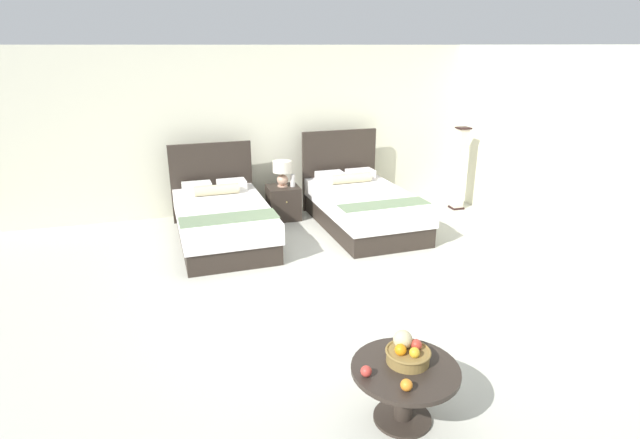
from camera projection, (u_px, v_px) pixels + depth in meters
ground_plane at (340, 296)px, 5.63m from camera, size 10.28×10.40×0.02m
wall_back at (275, 130)px, 8.27m from camera, size 10.28×0.12×2.65m
wall_side_right at (578, 154)px, 6.45m from camera, size 0.12×6.00×2.65m
bed_near_window at (222, 219)px, 7.11m from camera, size 1.32×2.19×1.23m
bed_near_corner at (362, 206)px, 7.68m from camera, size 1.35×2.26×1.32m
nightstand at (283, 202)px, 8.04m from camera, size 0.50×0.50×0.53m
table_lamp at (282, 170)px, 7.89m from camera, size 0.30×0.30×0.41m
vase at (293, 180)px, 7.92m from camera, size 0.08×0.08×0.20m
coffee_table at (405, 382)px, 3.65m from camera, size 0.79×0.79×0.45m
fruit_bowl at (407, 352)px, 3.66m from camera, size 0.33×0.33×0.22m
loose_apple at (366, 371)px, 3.50m from camera, size 0.08×0.08×0.08m
loose_orange at (406, 385)px, 3.36m from camera, size 0.08×0.08×0.08m
floor_lamp_corner at (460, 169)px, 8.39m from camera, size 0.20×0.20×1.38m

